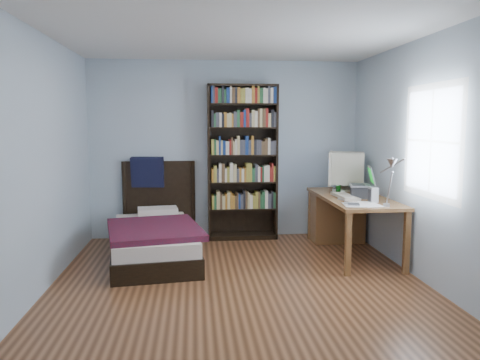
% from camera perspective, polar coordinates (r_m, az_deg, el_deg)
% --- Properties ---
extents(room, '(4.20, 4.24, 2.50)m').
position_cam_1_polar(room, '(4.58, 0.26, 2.26)').
color(room, '#522D18').
rests_on(room, ground).
extents(desk, '(0.75, 1.72, 0.73)m').
position_cam_1_polar(desk, '(6.43, 12.13, -4.02)').
color(desk, brown).
rests_on(desk, floor).
extents(crt_monitor, '(0.58, 0.54, 0.53)m').
position_cam_1_polar(crt_monitor, '(6.36, 12.72, 1.35)').
color(crt_monitor, '#BFB59F').
rests_on(crt_monitor, desk).
extents(laptop, '(0.37, 0.36, 0.38)m').
position_cam_1_polar(laptop, '(5.85, 14.52, -1.04)').
color(laptop, '#2D2D30').
rests_on(laptop, desk).
extents(desk_lamp, '(0.21, 0.47, 0.56)m').
position_cam_1_polar(desk_lamp, '(4.89, 17.97, 1.34)').
color(desk_lamp, '#99999E').
rests_on(desk_lamp, desk).
extents(keyboard, '(0.22, 0.52, 0.05)m').
position_cam_1_polar(keyboard, '(5.80, 12.70, -1.95)').
color(keyboard, '#BFB59F').
rests_on(keyboard, desk).
extents(speaker, '(0.09, 0.09, 0.17)m').
position_cam_1_polar(speaker, '(5.53, 15.95, -1.76)').
color(speaker, gray).
rests_on(speaker, desk).
extents(soda_can, '(0.06, 0.06, 0.11)m').
position_cam_1_polar(soda_can, '(6.14, 11.88, -1.11)').
color(soda_can, '#0B3C08').
rests_on(soda_can, desk).
extents(mouse, '(0.07, 0.12, 0.04)m').
position_cam_1_polar(mouse, '(6.17, 12.38, -1.40)').
color(mouse, silver).
rests_on(mouse, desk).
extents(phone_silver, '(0.10, 0.11, 0.02)m').
position_cam_1_polar(phone_silver, '(5.62, 12.35, -2.30)').
color(phone_silver, '#B5B5B9').
rests_on(phone_silver, desk).
extents(phone_grey, '(0.07, 0.10, 0.02)m').
position_cam_1_polar(phone_grey, '(5.35, 12.83, -2.76)').
color(phone_grey, gray).
rests_on(phone_grey, desk).
extents(external_drive, '(0.15, 0.15, 0.03)m').
position_cam_1_polar(external_drive, '(5.24, 13.67, -2.97)').
color(external_drive, gray).
rests_on(external_drive, desk).
extents(bookshelf, '(0.97, 0.30, 2.16)m').
position_cam_1_polar(bookshelf, '(6.54, 0.29, 2.17)').
color(bookshelf, black).
rests_on(bookshelf, floor).
extents(bed, '(1.25, 2.09, 1.16)m').
position_cam_1_polar(bed, '(5.87, -10.43, -6.65)').
color(bed, black).
rests_on(bed, floor).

